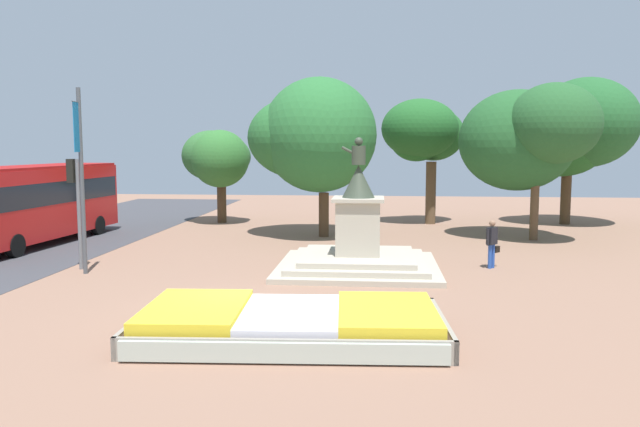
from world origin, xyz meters
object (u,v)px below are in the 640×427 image
(traffic_light_mid_block, at_px, (75,193))
(flower_planter, at_px, (289,324))
(city_bus, at_px, (31,200))
(banner_pole, at_px, (81,176))
(statue_monument, at_px, (358,246))
(pedestrian_with_handbag, at_px, (492,241))

(traffic_light_mid_block, bearing_deg, flower_planter, -40.03)
(flower_planter, distance_m, traffic_light_mid_block, 11.09)
(city_bus, bearing_deg, banner_pole, -48.11)
(statue_monument, bearing_deg, pedestrian_with_handbag, 7.62)
(flower_planter, height_order, traffic_light_mid_block, traffic_light_mid_block)
(flower_planter, distance_m, banner_pole, 10.34)
(traffic_light_mid_block, bearing_deg, city_bus, 132.27)
(statue_monument, xyz_separation_m, traffic_light_mid_block, (-9.58, -0.85, 1.84))
(traffic_light_mid_block, distance_m, pedestrian_with_handbag, 14.36)
(flower_planter, distance_m, city_bus, 17.44)
(statue_monument, relative_size, banner_pole, 0.89)
(banner_pole, bearing_deg, statue_monument, 10.01)
(flower_planter, xyz_separation_m, banner_pole, (-7.71, 6.25, 2.92))
(traffic_light_mid_block, bearing_deg, banner_pole, -50.73)
(statue_monument, distance_m, pedestrian_with_handbag, 4.65)
(banner_pole, bearing_deg, traffic_light_mid_block, 129.27)
(flower_planter, xyz_separation_m, statue_monument, (1.27, 7.83, 0.49))
(statue_monument, height_order, traffic_light_mid_block, statue_monument)
(pedestrian_with_handbag, bearing_deg, traffic_light_mid_block, -174.08)
(city_bus, bearing_deg, flower_planter, -42.93)
(flower_planter, distance_m, statue_monument, 7.95)
(traffic_light_mid_block, xyz_separation_m, banner_pole, (0.60, -0.73, 0.60))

